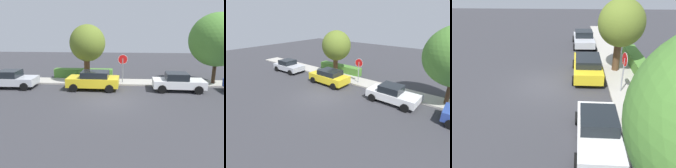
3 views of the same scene
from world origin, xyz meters
The scene contains 8 objects.
ground_plane centered at (0.00, 0.00, 0.00)m, with size 60.00×60.00×0.00m, color #38383D.
sidewalk_curb centered at (0.00, 5.10, 0.07)m, with size 32.00×2.08×0.14m, color #B2ADA3.
stop_sign centered at (0.80, 4.72, 1.81)m, with size 0.83×0.12×2.61m.
parked_car_yellow centered at (-1.48, 2.81, 0.77)m, with size 4.13×2.14×1.48m.
parked_car_white centered at (5.21, 2.87, 0.72)m, with size 4.01×2.06×1.44m.
parked_car_silver centered at (-8.31, 2.84, 0.72)m, with size 3.93×2.15×1.45m.
street_tree_mid_block centered at (-2.30, 4.96, 3.51)m, with size 3.11×3.11×5.15m.
front_yard_hedge centered at (-3.06, 6.59, 0.48)m, with size 5.65×0.96×0.95m.
Camera 3 is at (12.48, 1.69, 6.78)m, focal length 35.00 mm.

